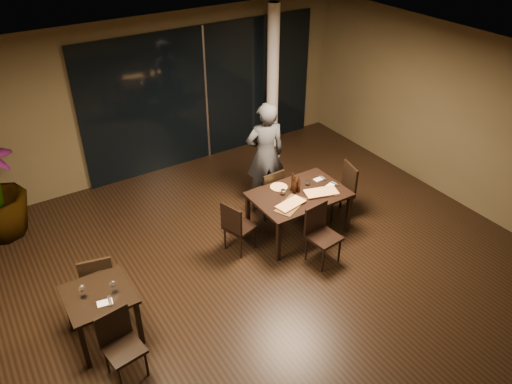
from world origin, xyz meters
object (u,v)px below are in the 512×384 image
at_px(side_table, 100,301).
at_px(chair_main_right, 343,188).
at_px(chair_side_far, 98,279).
at_px(bottle_c, 293,182).
at_px(main_table, 299,197).
at_px(chair_main_left, 236,225).
at_px(bottle_a, 295,185).
at_px(bottle_b, 298,184).
at_px(chair_main_far, 270,191).
at_px(chair_side_near, 120,341).
at_px(diner, 265,155).
at_px(chair_main_near, 320,231).

distance_m(side_table, chair_main_right, 4.36).
distance_m(chair_side_far, bottle_c, 3.26).
bearing_deg(main_table, side_table, -171.63).
distance_m(chair_main_left, bottle_a, 1.13).
height_order(chair_side_far, bottle_b, bottle_b).
distance_m(chair_main_far, chair_side_near, 3.69).
height_order(chair_main_left, diner, diner).
bearing_deg(chair_main_right, bottle_a, -80.01).
distance_m(side_table, bottle_c, 3.43).
bearing_deg(chair_main_left, bottle_a, -109.49).
relative_size(chair_main_near, bottle_b, 3.34).
bearing_deg(chair_main_near, chair_main_right, 27.68).
height_order(chair_main_left, bottle_a, bottle_a).
bearing_deg(chair_main_near, main_table, 73.11).
bearing_deg(diner, bottle_b, 102.02).
height_order(chair_main_near, chair_main_right, chair_main_right).
bearing_deg(bottle_b, chair_main_far, 104.17).
distance_m(chair_main_far, chair_main_left, 1.11).
bearing_deg(chair_main_left, chair_main_far, -78.13).
xyz_separation_m(side_table, diner, (3.45, 1.56, 0.33)).
distance_m(main_table, bottle_a, 0.24).
bearing_deg(side_table, bottle_c, 10.71).
relative_size(chair_main_right, bottle_c, 3.04).
bearing_deg(main_table, bottle_b, 73.19).
distance_m(chair_main_far, diner, 0.65).
distance_m(diner, bottle_b, 1.02).
bearing_deg(chair_side_far, bottle_a, -166.79).
distance_m(chair_side_far, diner, 3.51).
height_order(chair_main_left, chair_side_near, chair_side_near).
bearing_deg(diner, side_table, 38.53).
bearing_deg(chair_main_near, side_table, 169.34).
bearing_deg(chair_side_far, bottle_b, -166.87).
height_order(main_table, diner, diner).
height_order(chair_main_near, bottle_b, bottle_b).
bearing_deg(bottle_b, main_table, -106.81).
relative_size(chair_main_near, chair_main_right, 0.98).
relative_size(bottle_a, bottle_c, 0.95).
height_order(chair_main_right, chair_side_near, chair_main_right).
bearing_deg(chair_main_near, bottle_b, 72.69).
bearing_deg(bottle_c, bottle_a, -103.22).
distance_m(bottle_a, bottle_c, 0.09).
bearing_deg(main_table, bottle_a, 137.25).
bearing_deg(chair_main_left, diner, -67.12).
distance_m(chair_side_near, bottle_b, 3.61).
height_order(diner, bottle_b, diner).
height_order(chair_main_right, chair_side_far, chair_main_right).
distance_m(chair_main_right, bottle_a, 1.06).
xyz_separation_m(bottle_b, bottle_c, (-0.05, 0.09, 0.02)).
xyz_separation_m(chair_side_far, chair_side_near, (-0.11, -1.16, -0.01)).
xyz_separation_m(diner, bottle_a, (-0.11, -1.01, -0.05)).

